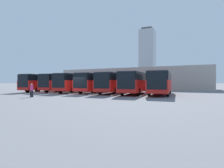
{
  "coord_description": "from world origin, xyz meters",
  "views": [
    {
      "loc": [
        -15.54,
        20.05,
        1.79
      ],
      "look_at": [
        -3.24,
        -5.43,
        1.5
      ],
      "focal_mm": 28.0,
      "sensor_mm": 36.0,
      "label": 1
    }
  ],
  "objects": [
    {
      "name": "bus_6",
      "position": [
        10.95,
        -4.99,
        1.79
      ],
      "size": [
        3.58,
        11.1,
        3.2
      ],
      "rotation": [
        0.0,
        0.0,
        0.09
      ],
      "color": "red",
      "rests_on": "ground_plane"
    },
    {
      "name": "curb_divider_5",
      "position": [
        9.12,
        -4.37,
        0.07
      ],
      "size": [
        0.94,
        7.48,
        0.15
      ],
      "primitive_type": "cube",
      "rotation": [
        0.0,
        0.0,
        0.09
      ],
      "color": "#B2B2AD",
      "rests_on": "ground_plane"
    },
    {
      "name": "curb_divider_0",
      "position": [
        -9.12,
        -4.0,
        0.07
      ],
      "size": [
        0.94,
        7.48,
        0.15
      ],
      "primitive_type": "cube",
      "rotation": [
        0.0,
        0.0,
        0.09
      ],
      "color": "#B2B2AD",
      "rests_on": "ground_plane"
    },
    {
      "name": "curb_divider_4",
      "position": [
        5.47,
        -3.79,
        0.07
      ],
      "size": [
        0.94,
        7.48,
        0.15
      ],
      "primitive_type": "cube",
      "rotation": [
        0.0,
        0.0,
        0.09
      ],
      "color": "#B2B2AD",
      "rests_on": "ground_plane"
    },
    {
      "name": "bus_1",
      "position": [
        -7.3,
        -5.27,
        1.79
      ],
      "size": [
        3.58,
        11.1,
        3.2
      ],
      "rotation": [
        0.0,
        0.0,
        0.09
      ],
      "color": "red",
      "rests_on": "ground_plane"
    },
    {
      "name": "curb_divider_1",
      "position": [
        -5.47,
        -3.66,
        0.07
      ],
      "size": [
        0.94,
        7.48,
        0.15
      ],
      "primitive_type": "cube",
      "rotation": [
        0.0,
        0.0,
        0.09
      ],
      "color": "#B2B2AD",
      "rests_on": "ground_plane"
    },
    {
      "name": "pedestrian",
      "position": [
        2.3,
        5.37,
        0.88
      ],
      "size": [
        0.5,
        0.5,
        1.63
      ],
      "rotation": [
        0.0,
        0.0,
        3.74
      ],
      "color": "black",
      "rests_on": "ground_plane"
    },
    {
      "name": "bus_5",
      "position": [
        7.3,
        -5.98,
        1.79
      ],
      "size": [
        3.58,
        11.1,
        3.2
      ],
      "rotation": [
        0.0,
        0.0,
        0.09
      ],
      "color": "red",
      "rests_on": "ground_plane"
    },
    {
      "name": "curb_divider_3",
      "position": [
        1.82,
        -4.28,
        0.07
      ],
      "size": [
        0.94,
        7.48,
        0.15
      ],
      "primitive_type": "cube",
      "rotation": [
        0.0,
        0.0,
        0.09
      ],
      "color": "#B2B2AD",
      "rests_on": "ground_plane"
    },
    {
      "name": "bus_4",
      "position": [
        3.65,
        -5.4,
        1.79
      ],
      "size": [
        3.58,
        11.1,
        3.2
      ],
      "rotation": [
        0.0,
        0.0,
        0.09
      ],
      "color": "red",
      "rests_on": "ground_plane"
    },
    {
      "name": "bus_2",
      "position": [
        -3.65,
        -5.69,
        1.79
      ],
      "size": [
        3.58,
        11.1,
        3.2
      ],
      "rotation": [
        0.0,
        0.0,
        0.09
      ],
      "color": "red",
      "rests_on": "ground_plane"
    },
    {
      "name": "office_tower",
      "position": [
        32.06,
        -166.61,
        29.43
      ],
      "size": [
        15.39,
        15.39,
        60.06
      ],
      "color": "#ADB2B7",
      "rests_on": "ground_plane"
    },
    {
      "name": "curb_divider_2",
      "position": [
        -1.82,
        -4.08,
        0.07
      ],
      "size": [
        0.94,
        7.48,
        0.15
      ],
      "primitive_type": "cube",
      "rotation": [
        0.0,
        0.0,
        0.09
      ],
      "color": "#B2B2AD",
      "rests_on": "ground_plane"
    },
    {
      "name": "bus_0",
      "position": [
        -10.95,
        -5.61,
        1.79
      ],
      "size": [
        3.58,
        11.1,
        3.2
      ],
      "rotation": [
        0.0,
        0.0,
        0.09
      ],
      "color": "red",
      "rests_on": "ground_plane"
    },
    {
      "name": "bus_3",
      "position": [
        -0.0,
        -5.9,
        1.79
      ],
      "size": [
        3.58,
        11.1,
        3.2
      ],
      "rotation": [
        0.0,
        0.0,
        0.09
      ],
      "color": "red",
      "rests_on": "ground_plane"
    },
    {
      "name": "ground_plane",
      "position": [
        0.0,
        0.0,
        0.0
      ],
      "size": [
        600.0,
        600.0,
        0.0
      ],
      "primitive_type": "plane",
      "color": "slate"
    },
    {
      "name": "station_building",
      "position": [
        0.0,
        -25.6,
        2.68
      ],
      "size": [
        38.04,
        15.67,
        5.3
      ],
      "color": "#A8A399",
      "rests_on": "ground_plane"
    }
  ]
}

